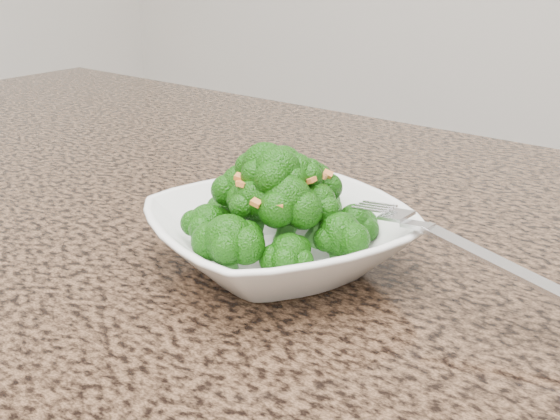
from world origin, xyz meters
The scene contains 5 objects.
granite_counter centered at (0.00, 0.30, 0.89)m, with size 1.64×1.04×0.03m, color brown.
bowl centered at (0.13, 0.32, 0.93)m, with size 0.20×0.20×0.05m, color white.
broccoli_pile centered at (0.13, 0.32, 0.98)m, with size 0.18×0.18×0.07m, color #155509, non-canonical shape.
garlic_topping centered at (0.13, 0.32, 1.02)m, with size 0.11×0.11×0.01m, color orange, non-canonical shape.
fork centered at (0.25, 0.35, 0.96)m, with size 0.20×0.03×0.01m, color silver, non-canonical shape.
Camera 1 is at (0.46, -0.09, 1.15)m, focal length 45.00 mm.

